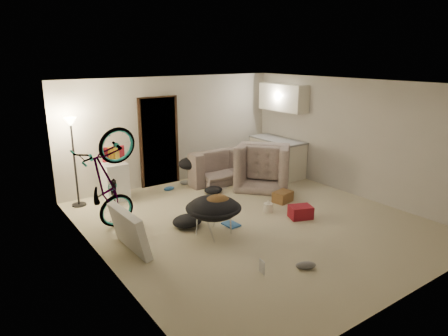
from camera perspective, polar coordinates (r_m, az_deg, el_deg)
floor at (r=7.49m, az=4.02°, el=-7.60°), size 5.50×6.00×0.02m
ceiling at (r=6.89m, az=4.43°, el=12.01°), size 5.50×6.00×0.02m
wall_back at (r=9.55m, az=-7.32°, el=5.38°), size 5.50×0.02×2.50m
wall_front at (r=5.22m, az=25.63°, el=-4.99°), size 5.50×0.02×2.50m
wall_left at (r=5.80m, az=-17.43°, el=-2.11°), size 0.02×6.00×2.50m
wall_right at (r=9.05m, az=17.93°, el=4.16°), size 0.02×6.00×2.50m
doorway at (r=9.38m, az=-9.31°, el=3.68°), size 0.85×0.10×2.04m
door_trim at (r=9.35m, az=-9.23°, el=3.65°), size 0.97×0.04×2.10m
floor_lamp at (r=8.36m, az=-20.82°, el=3.37°), size 0.28×0.28×1.81m
kitchen_counter at (r=10.29m, az=7.58°, el=1.52°), size 0.60×1.50×0.88m
counter_top at (r=10.19m, az=7.68°, el=4.03°), size 0.64×1.54×0.04m
kitchen_uppers at (r=10.12m, az=8.45°, el=9.94°), size 0.38×1.40×0.65m
sofa at (r=9.84m, az=-0.08°, el=0.15°), size 2.06×0.83×0.60m
armchair at (r=9.37m, az=5.87°, el=-0.19°), size 1.57×1.58×0.77m
bicycle at (r=7.15m, az=-16.13°, el=-5.07°), size 1.93×0.95×1.08m
book_asset at (r=5.79m, az=5.81°, el=-15.01°), size 0.23×0.19×0.02m
mini_fridge at (r=8.70m, az=-15.27°, el=-1.87°), size 0.47×0.47×0.80m
snack_box_0 at (r=8.49m, az=-16.64°, el=1.80°), size 0.12×0.10×0.30m
snack_box_1 at (r=8.53m, az=-15.88°, el=1.92°), size 0.10×0.07×0.30m
snack_box_2 at (r=8.57m, az=-15.12°, el=2.04°), size 0.12×0.10×0.30m
snack_box_3 at (r=8.61m, az=-14.38°, el=2.15°), size 0.12×0.10×0.30m
saucer_chair at (r=6.78m, az=-1.50°, el=-6.40°), size 0.95×0.95×0.67m
hoodie at (r=6.71m, az=-1.01°, el=-4.82°), size 0.56×0.50×0.22m
sofa_drape at (r=9.28m, az=-4.89°, el=0.66°), size 0.59×0.49×0.28m
tv_box at (r=6.44m, az=-13.38°, el=-8.68°), size 0.31×1.05×0.69m
drink_case_a at (r=8.44m, az=8.39°, el=-4.07°), size 0.44×0.35×0.23m
drink_case_b at (r=7.69m, az=10.88°, el=-6.19°), size 0.49×0.43×0.24m
juicer at (r=7.88m, az=6.33°, el=-5.54°), size 0.18×0.18×0.25m
newspaper at (r=9.40m, az=-0.82°, el=-2.52°), size 0.56×0.61×0.01m
book_blue at (r=7.28m, az=1.02°, el=-8.06°), size 0.24×0.32×0.03m
book_white at (r=8.51m, az=-2.44°, el=-4.47°), size 0.22×0.28×0.02m
shoe_0 at (r=9.14m, az=-7.85°, el=-2.92°), size 0.27×0.13×0.10m
shoe_1 at (r=9.48m, az=-5.42°, el=-2.09°), size 0.32×0.27×0.11m
shoe_3 at (r=6.01m, az=11.61°, el=-13.47°), size 0.32×0.25×0.11m
clothes_lump_a at (r=7.26m, az=-5.25°, el=-7.52°), size 0.70×0.64×0.18m
clothes_lump_b at (r=8.90m, az=-1.53°, el=-3.16°), size 0.53×0.50×0.13m
clothes_lump_c at (r=7.90m, az=-0.37°, el=-5.75°), size 0.47×0.44×0.11m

